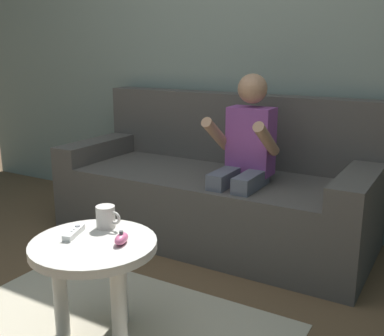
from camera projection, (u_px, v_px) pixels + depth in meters
The scene contains 7 objects.
wall_back at pixel (250, 36), 3.04m from camera, with size 5.17×0.05×2.50m, color gray.
couch at pixel (216, 190), 2.96m from camera, with size 1.94×0.80×0.89m.
person_seated_on_couch at pixel (244, 156), 2.60m from camera, with size 0.36×0.44×1.04m.
coffee_table at pixel (96, 262), 1.85m from camera, with size 0.50×0.50×0.44m.
game_remote_white_near_edge at pixel (74, 232), 1.88m from camera, with size 0.08×0.14×0.03m.
nunchuk_pink at pixel (121, 239), 1.80m from camera, with size 0.07×0.10×0.05m.
coffee_mug at pixel (106, 217), 1.95m from camera, with size 0.12×0.08×0.10m.
Camera 1 is at (1.27, -1.04, 1.18)m, focal length 43.70 mm.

